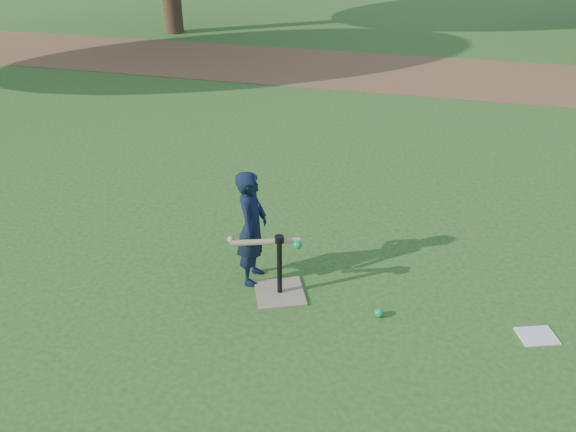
# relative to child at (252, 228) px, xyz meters

# --- Properties ---
(ground) EXTENTS (80.00, 80.00, 0.00)m
(ground) POSITION_rel_child_xyz_m (0.62, 0.06, -0.56)
(ground) COLOR #285116
(ground) RESTS_ON ground
(dirt_strip) EXTENTS (24.00, 3.00, 0.01)m
(dirt_strip) POSITION_rel_child_xyz_m (0.62, 7.56, -0.55)
(dirt_strip) COLOR brown
(dirt_strip) RESTS_ON ground
(child) EXTENTS (0.29, 0.42, 1.11)m
(child) POSITION_rel_child_xyz_m (0.00, 0.00, 0.00)
(child) COLOR black
(child) RESTS_ON ground
(wiffle_ball_ground) EXTENTS (0.08, 0.08, 0.08)m
(wiffle_ball_ground) POSITION_rel_child_xyz_m (1.21, -0.26, -0.52)
(wiffle_ball_ground) COLOR #0D964C
(wiffle_ball_ground) RESTS_ON ground
(clipboard) EXTENTS (0.36, 0.32, 0.01)m
(clipboard) POSITION_rel_child_xyz_m (2.50, -0.19, -0.55)
(clipboard) COLOR silver
(clipboard) RESTS_ON ground
(batting_tee) EXTENTS (0.57, 0.57, 0.61)m
(batting_tee) POSITION_rel_child_xyz_m (0.30, -0.17, -0.45)
(batting_tee) COLOR #927F5D
(batting_tee) RESTS_ON ground
(swing_action) EXTENTS (0.65, 0.25, 0.09)m
(swing_action) POSITION_rel_child_xyz_m (0.21, -0.18, -0.01)
(swing_action) COLOR tan
(swing_action) RESTS_ON ground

